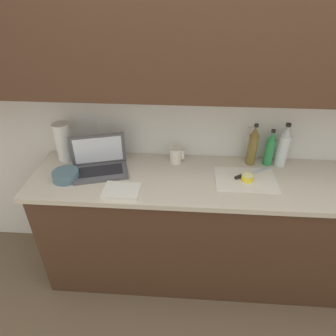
{
  "coord_description": "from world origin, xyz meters",
  "views": [
    {
      "loc": [
        -0.21,
        -1.61,
        2.04
      ],
      "look_at": [
        -0.32,
        -0.01,
        0.99
      ],
      "focal_mm": 32.0,
      "sensor_mm": 36.0,
      "label": 1
    }
  ],
  "objects": [
    {
      "name": "ground_plane",
      "position": [
        0.0,
        0.0,
        0.0
      ],
      "size": [
        12.0,
        12.0,
        0.0
      ],
      "primitive_type": "plane",
      "color": "brown",
      "rests_on": "ground"
    },
    {
      "name": "wall_back",
      "position": [
        -0.0,
        0.22,
        1.56
      ],
      "size": [
        5.2,
        0.38,
        2.6
      ],
      "color": "white",
      "rests_on": "ground_plane"
    },
    {
      "name": "counter_unit",
      "position": [
        0.02,
        0.0,
        0.46
      ],
      "size": [
        2.46,
        0.58,
        0.91
      ],
      "color": "#472D1E",
      "rests_on": "ground_plane"
    },
    {
      "name": "laptop",
      "position": [
        -0.79,
        0.05,
        0.97
      ],
      "size": [
        0.41,
        0.31,
        0.23
      ],
      "rotation": [
        0.0,
        0.0,
        0.28
      ],
      "color": "#515156",
      "rests_on": "counter_unit"
    },
    {
      "name": "cutting_board",
      "position": [
        0.18,
        0.01,
        0.92
      ],
      "size": [
        0.39,
        0.27,
        0.01
      ],
      "primitive_type": "cube",
      "color": "silver",
      "rests_on": "counter_unit"
    },
    {
      "name": "knife",
      "position": [
        0.19,
        0.04,
        0.93
      ],
      "size": [
        0.27,
        0.18,
        0.02
      ],
      "rotation": [
        0.0,
        0.0,
        0.55
      ],
      "color": "silver",
      "rests_on": "cutting_board"
    },
    {
      "name": "lemon_half_cut",
      "position": [
        0.18,
        -0.01,
        0.94
      ],
      "size": [
        0.08,
        0.08,
        0.04
      ],
      "color": "yellow",
      "rests_on": "cutting_board"
    },
    {
      "name": "bottle_green_soda",
      "position": [
        0.44,
        0.21,
        1.05
      ],
      "size": [
        0.08,
        0.08,
        0.31
      ],
      "color": "silver",
      "rests_on": "counter_unit"
    },
    {
      "name": "bottle_oil_tall",
      "position": [
        0.36,
        0.21,
        1.03
      ],
      "size": [
        0.06,
        0.06,
        0.26
      ],
      "color": "#2D934C",
      "rests_on": "counter_unit"
    },
    {
      "name": "bottle_water_clear",
      "position": [
        0.24,
        0.21,
        1.05
      ],
      "size": [
        0.06,
        0.06,
        0.3
      ],
      "color": "olive",
      "rests_on": "counter_unit"
    },
    {
      "name": "measuring_cup",
      "position": [
        -0.28,
        0.19,
        0.97
      ],
      "size": [
        0.1,
        0.08,
        0.11
      ],
      "color": "silver",
      "rests_on": "counter_unit"
    },
    {
      "name": "bowl_white",
      "position": [
        -0.98,
        -0.07,
        0.94
      ],
      "size": [
        0.17,
        0.17,
        0.06
      ],
      "color": "slate",
      "rests_on": "counter_unit"
    },
    {
      "name": "paper_towel_roll",
      "position": [
        -1.07,
        0.19,
        1.05
      ],
      "size": [
        0.12,
        0.12,
        0.27
      ],
      "color": "white",
      "rests_on": "counter_unit"
    },
    {
      "name": "dish_towel",
      "position": [
        -0.6,
        -0.18,
        0.92
      ],
      "size": [
        0.23,
        0.17,
        0.02
      ],
      "primitive_type": "cube",
      "rotation": [
        0.0,
        0.0,
        -0.03
      ],
      "color": "silver",
      "rests_on": "counter_unit"
    }
  ]
}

